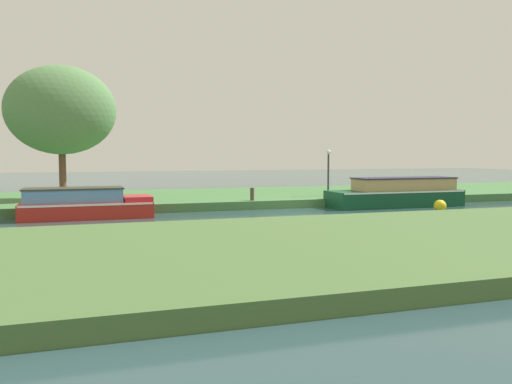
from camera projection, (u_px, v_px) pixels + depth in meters
name	position (u px, v px, depth m)	size (l,w,h in m)	color
ground_plane	(307.00, 213.00, 23.47)	(120.00, 120.00, 0.00)	#2A4448
riverbank_far	(257.00, 196.00, 30.07)	(72.00, 10.00, 0.40)	#42713D
riverbank_near	(438.00, 239.00, 14.95)	(72.00, 10.00, 0.40)	#476634
forest_barge	(397.00, 194.00, 26.31)	(6.91, 2.06, 1.46)	#104427
red_narrowboat	(85.00, 205.00, 21.54)	(5.21, 1.98, 1.26)	#B3241B
willow_tree_left	(61.00, 110.00, 25.54)	(5.27, 3.52, 6.54)	brown
lamp_post	(328.00, 166.00, 27.86)	(0.24, 0.24, 2.46)	#333338
mooring_post_near	(252.00, 194.00, 25.18)	(0.20, 0.20, 0.61)	#4A3932
channel_buoy	(440.00, 206.00, 23.77)	(0.56, 0.56, 0.56)	yellow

